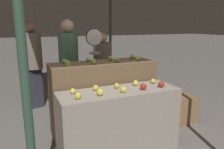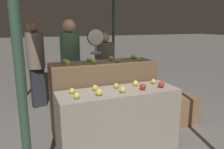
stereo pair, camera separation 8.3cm
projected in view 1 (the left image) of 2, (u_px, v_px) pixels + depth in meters
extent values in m
plane|color=slate|center=(119.00, 149.00, 3.08)|extent=(60.00, 60.00, 0.00)
cylinder|color=#33513D|center=(24.00, 69.00, 1.57)|extent=(0.07, 0.07, 2.80)
cylinder|color=#33513D|center=(18.00, 39.00, 5.02)|extent=(0.07, 0.07, 2.80)
cylinder|color=#33513D|center=(110.00, 36.00, 5.92)|extent=(0.07, 0.07, 2.80)
cube|color=gray|center=(119.00, 121.00, 2.98)|extent=(1.62, 0.55, 0.87)
cube|color=brown|center=(103.00, 98.00, 3.48)|extent=(1.62, 0.55, 1.15)
sphere|color=yellow|center=(78.00, 96.00, 2.54)|extent=(0.08, 0.08, 0.08)
sphere|color=yellow|center=(100.00, 92.00, 2.66)|extent=(0.09, 0.09, 0.09)
sphere|color=yellow|center=(123.00, 90.00, 2.78)|extent=(0.08, 0.08, 0.08)
sphere|color=#AD281E|center=(143.00, 87.00, 2.90)|extent=(0.09, 0.09, 0.09)
sphere|color=#AD281E|center=(161.00, 84.00, 3.01)|extent=(0.09, 0.09, 0.09)
sphere|color=yellow|center=(73.00, 91.00, 2.73)|extent=(0.07, 0.07, 0.07)
sphere|color=gold|center=(96.00, 88.00, 2.86)|extent=(0.08, 0.08, 0.08)
sphere|color=gold|center=(117.00, 86.00, 2.97)|extent=(0.07, 0.07, 0.07)
sphere|color=yellow|center=(136.00, 83.00, 3.09)|extent=(0.08, 0.08, 0.08)
sphere|color=gold|center=(153.00, 81.00, 3.21)|extent=(0.08, 0.08, 0.08)
sphere|color=#8EB247|center=(67.00, 63.00, 3.03)|extent=(0.08, 0.08, 0.08)
sphere|color=#8EB247|center=(94.00, 62.00, 3.18)|extent=(0.08, 0.08, 0.08)
sphere|color=#8EB247|center=(117.00, 60.00, 3.34)|extent=(0.08, 0.08, 0.08)
sphere|color=#8EB247|center=(138.00, 59.00, 3.47)|extent=(0.07, 0.07, 0.07)
sphere|color=#8EB247|center=(64.00, 61.00, 3.22)|extent=(0.07, 0.07, 0.07)
sphere|color=#8EB247|center=(88.00, 60.00, 3.37)|extent=(0.07, 0.07, 0.07)
sphere|color=#8EB247|center=(110.00, 58.00, 3.52)|extent=(0.07, 0.07, 0.07)
sphere|color=#7AA338|center=(132.00, 57.00, 3.66)|extent=(0.08, 0.08, 0.08)
cylinder|color=#99999E|center=(95.00, 77.00, 4.07)|extent=(0.04, 0.04, 1.52)
cylinder|color=black|center=(94.00, 37.00, 3.90)|extent=(0.31, 0.01, 0.31)
cylinder|color=silver|center=(94.00, 37.00, 3.89)|extent=(0.29, 0.02, 0.29)
cylinder|color=#99999E|center=(95.00, 49.00, 3.93)|extent=(0.01, 0.01, 0.14)
cylinder|color=#99999E|center=(95.00, 53.00, 3.95)|extent=(0.20, 0.20, 0.03)
cube|color=#2D2D38|center=(70.00, 93.00, 4.25)|extent=(0.28, 0.18, 0.84)
cylinder|color=#476B4C|center=(68.00, 52.00, 4.08)|extent=(0.38, 0.38, 0.73)
sphere|color=tan|center=(67.00, 26.00, 3.97)|extent=(0.24, 0.24, 0.24)
cube|color=#2D2D38|center=(103.00, 86.00, 4.89)|extent=(0.35, 0.30, 0.72)
cylinder|color=#756656|center=(103.00, 57.00, 4.74)|extent=(0.54, 0.54, 0.62)
sphere|color=tan|center=(102.00, 38.00, 4.65)|extent=(0.20, 0.20, 0.20)
cube|color=#2D2D38|center=(36.00, 88.00, 4.56)|extent=(0.30, 0.22, 0.83)
cylinder|color=#756656|center=(33.00, 51.00, 4.39)|extent=(0.43, 0.43, 0.73)
sphere|color=#936B51|center=(31.00, 26.00, 4.28)|extent=(0.24, 0.24, 0.24)
cube|color=olive|center=(179.00, 108.00, 3.93)|extent=(0.48, 0.48, 0.48)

